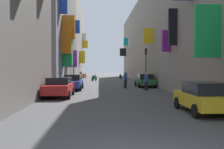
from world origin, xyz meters
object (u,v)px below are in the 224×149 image
Objects in this scene: parked_car_yellow at (204,97)px; pedestrian_near_left at (146,81)px; pedestrian_crossing at (125,80)px; traffic_light_far_corner at (74,62)px; scooter_orange at (84,76)px; parked_car_blue at (73,82)px; scooter_green at (94,78)px; pedestrian_near_right at (81,76)px; parked_car_red at (59,87)px; scooter_black at (120,77)px; traffic_light_near_corner at (146,60)px; parked_car_green at (145,80)px.

pedestrian_near_left is at bearing 92.38° from parked_car_yellow.
traffic_light_far_corner is (-6.29, 10.20, 1.97)m from pedestrian_crossing.
pedestrian_near_left is (7.32, -27.20, 0.36)m from scooter_orange.
pedestrian_crossing is 3.01m from pedestrian_near_left.
parked_car_blue is 2.61× the size of scooter_green.
pedestrian_crossing is 15.16m from pedestrian_near_right.
parked_car_blue is at bearing -89.22° from scooter_orange.
parked_car_red is at bearing -87.93° from traffic_light_far_corner.
parked_car_red is 2.30× the size of scooter_orange.
scooter_orange is at bearing 101.17° from parked_car_yellow.
parked_car_blue is at bearing -96.01° from scooter_green.
pedestrian_near_left reaches higher than parked_car_red.
scooter_black is at bearing 42.06° from pedestrian_near_right.
pedestrian_near_right is (-6.67, -6.02, 0.31)m from scooter_black.
pedestrian_near_right is at bearing 105.03° from parked_car_yellow.
pedestrian_near_left is at bearing -99.79° from traffic_light_near_corner.
parked_car_yellow is at bearing -87.62° from pedestrian_near_left.
parked_car_blue is 5.50m from pedestrian_crossing.
pedestrian_crossing reaches higher than parked_car_red.
traffic_light_far_corner is at bearing -126.71° from scooter_black.
pedestrian_near_left is 15.13m from traffic_light_far_corner.
traffic_light_far_corner reaches higher than parked_car_red.
parked_car_green is at bearing 49.86° from parked_car_red.
pedestrian_near_right is (-7.89, 12.43, 0.03)m from parked_car_green.
parked_car_green is 8.28m from parked_car_blue.
parked_car_yellow is 2.12× the size of scooter_orange.
parked_car_green is 14.41m from scooter_green.
traffic_light_near_corner reaches higher than pedestrian_crossing.
scooter_black is 0.95× the size of scooter_orange.
parked_car_green is 0.91× the size of traffic_light_near_corner.
scooter_green is 2.22m from pedestrian_near_right.
parked_car_red is at bearing -124.74° from traffic_light_near_corner.
traffic_light_far_corner is at bearing 148.84° from traffic_light_near_corner.
parked_car_yellow is at bearing -81.45° from pedestrian_crossing.
parked_car_yellow is 12.51m from pedestrian_near_left.
traffic_light_far_corner is (-0.70, -14.53, 2.39)m from scooter_orange.
pedestrian_crossing is 0.42× the size of traffic_light_far_corner.
traffic_light_near_corner reaches higher than pedestrian_near_left.
pedestrian_near_left is 0.37× the size of traffic_light_near_corner.
parked_car_yellow is 15.14m from pedestrian_crossing.
scooter_black is (-1.22, 18.45, -0.28)m from parked_car_green.
scooter_black is at bearing -34.50° from scooter_orange.
parked_car_blue is at bearing -88.81° from pedestrian_near_right.
scooter_orange is (-7.84, 39.70, -0.31)m from parked_car_yellow.
scooter_orange is 28.17m from pedestrian_near_left.
scooter_black is 1.14× the size of pedestrian_near_right.
pedestrian_near_right is 0.35× the size of traffic_light_near_corner.
pedestrian_near_right reaches higher than scooter_green.
parked_car_yellow is 30.37m from scooter_green.
scooter_black is 1.02× the size of pedestrian_crossing.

